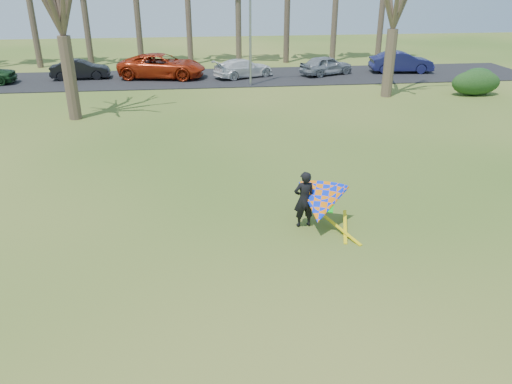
{
  "coord_description": "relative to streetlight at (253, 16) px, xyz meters",
  "views": [
    {
      "loc": [
        -1.6,
        -11.45,
        7.13
      ],
      "look_at": [
        0.0,
        2.0,
        1.1
      ],
      "focal_mm": 35.0,
      "sensor_mm": 36.0,
      "label": 1
    }
  ],
  "objects": [
    {
      "name": "car_1",
      "position": [
        -11.91,
        3.56,
        -3.74
      ],
      "size": [
        4.09,
        1.65,
        1.32
      ],
      "primitive_type": "imported",
      "rotation": [
        0.0,
        0.0,
        1.63
      ],
      "color": "black",
      "rests_on": "parking_strip"
    },
    {
      "name": "car_3",
      "position": [
        -0.36,
        2.81,
        -3.76
      ],
      "size": [
        4.77,
        3.49,
        1.28
      ],
      "primitive_type": "imported",
      "rotation": [
        0.0,
        0.0,
        2.0
      ],
      "color": "silver",
      "rests_on": "parking_strip"
    },
    {
      "name": "ground",
      "position": [
        -2.16,
        -22.0,
        -4.46
      ],
      "size": [
        100.0,
        100.0,
        0.0
      ],
      "primitive_type": "plane",
      "color": "#205312",
      "rests_on": "ground"
    },
    {
      "name": "hedge_near",
      "position": [
        13.41,
        -4.34,
        -3.69
      ],
      "size": [
        3.1,
        1.4,
        1.55
      ],
      "primitive_type": "ellipsoid",
      "color": "#193915",
      "rests_on": "ground"
    },
    {
      "name": "car_4",
      "position": [
        5.77,
        3.01,
        -3.71
      ],
      "size": [
        4.36,
        3.15,
        1.38
      ],
      "primitive_type": "imported",
      "rotation": [
        0.0,
        0.0,
        1.99
      ],
      "color": "gray",
      "rests_on": "parking_strip"
    },
    {
      "name": "parking_strip",
      "position": [
        -2.16,
        3.0,
        -4.43
      ],
      "size": [
        46.0,
        7.0,
        0.06
      ],
      "primitive_type": "cube",
      "color": "black",
      "rests_on": "ground"
    },
    {
      "name": "hedge_far",
      "position": [
        14.89,
        -1.95,
        -3.85
      ],
      "size": [
        2.22,
        1.05,
        1.24
      ],
      "primitive_type": "ellipsoid",
      "color": "#163D16",
      "rests_on": "ground"
    },
    {
      "name": "car_5",
      "position": [
        11.63,
        3.26,
        -3.64
      ],
      "size": [
        4.76,
        2.03,
        1.53
      ],
      "primitive_type": "imported",
      "rotation": [
        0.0,
        0.0,
        1.48
      ],
      "color": "#191C4D",
      "rests_on": "parking_strip"
    },
    {
      "name": "streetlight",
      "position": [
        0.0,
        0.0,
        0.0
      ],
      "size": [
        2.28,
        0.18,
        8.0
      ],
      "color": "gray",
      "rests_on": "ground"
    },
    {
      "name": "kite_flyer",
      "position": [
        -0.34,
        -20.44,
        -3.61
      ],
      "size": [
        2.13,
        2.39,
        2.02
      ],
      "color": "black",
      "rests_on": "ground"
    },
    {
      "name": "car_2",
      "position": [
        -6.15,
        3.22,
        -3.56
      ],
      "size": [
        6.51,
        3.92,
        1.69
      ],
      "primitive_type": "imported",
      "rotation": [
        0.0,
        0.0,
        1.38
      ],
      "color": "#AA290D",
      "rests_on": "parking_strip"
    }
  ]
}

